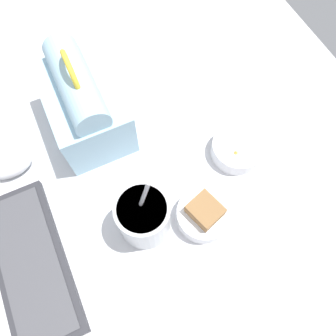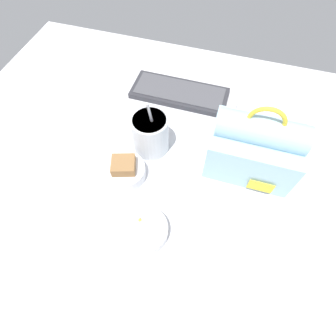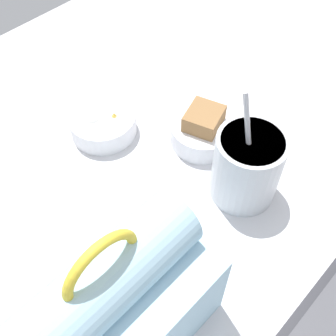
{
  "view_description": "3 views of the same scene",
  "coord_description": "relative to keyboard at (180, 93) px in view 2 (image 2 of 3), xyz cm",
  "views": [
    {
      "loc": [
        -24.53,
        8.91,
        66.88
      ],
      "look_at": [
        -0.48,
        -2.35,
        7.0
      ],
      "focal_mm": 35.0,
      "sensor_mm": 36.0,
      "label": 1
    },
    {
      "loc": [
        9.47,
        -35.28,
        63.3
      ],
      "look_at": [
        -0.48,
        -2.35,
        7.0
      ],
      "focal_mm": 28.0,
      "sensor_mm": 36.0,
      "label": 2
    },
    {
      "loc": [
        26.41,
        23.37,
        55.52
      ],
      "look_at": [
        -0.48,
        -2.35,
        7.0
      ],
      "focal_mm": 45.0,
      "sensor_mm": 36.0,
      "label": 3
    }
  ],
  "objects": [
    {
      "name": "soup_cup",
      "position": [
        -2.05,
        -22.62,
        5.01
      ],
      "size": [
        9.88,
        9.88,
        19.33
      ],
      "color": "silver",
      "rests_on": "desk_surface"
    },
    {
      "name": "bento_bowl_snacks",
      "position": [
        4.46,
        -47.1,
        1.01
      ],
      "size": [
        11.16,
        11.16,
        4.88
      ],
      "color": "silver",
      "rests_on": "desk_surface"
    },
    {
      "name": "lunch_bag",
      "position": [
        24.89,
        -20.82,
        7.03
      ],
      "size": [
        21.86,
        14.88,
        21.92
      ],
      "color": "#9EC6DB",
      "rests_on": "desk_surface"
    },
    {
      "name": "computer_mouse",
      "position": [
        21.53,
        -1.56,
        0.74
      ],
      "size": [
        5.74,
        9.26,
        3.51
      ],
      "color": "silver",
      "rests_on": "desk_surface"
    },
    {
      "name": "keyboard",
      "position": [
        0.0,
        0.0,
        0.0
      ],
      "size": [
        31.18,
        12.35,
        2.1
      ],
      "color": "#2D2D33",
      "rests_on": "desk_surface"
    },
    {
      "name": "desk_surface",
      "position": [
        5.91,
        -28.71,
        -2.02
      ],
      "size": [
        140.0,
        110.0,
        2.0
      ],
      "color": "silver",
      "rests_on": "ground"
    },
    {
      "name": "bento_bowl_sandwich",
      "position": [
        -5.57,
        -33.66,
        1.47
      ],
      "size": [
        10.7,
        10.7,
        6.68
      ],
      "color": "silver",
      "rests_on": "desk_surface"
    }
  ]
}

